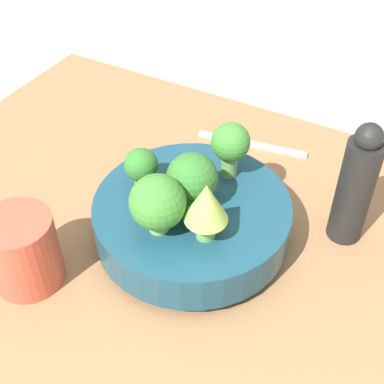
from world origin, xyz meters
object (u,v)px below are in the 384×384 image
(pepper_mill, at_px, (356,186))
(cup, at_px, (23,251))
(bowl, at_px, (192,219))
(fork, at_px, (252,144))

(pepper_mill, bearing_deg, cup, 39.18)
(bowl, xyz_separation_m, cup, (0.15, 0.16, 0.01))
(bowl, bearing_deg, cup, 46.58)
(bowl, bearing_deg, pepper_mill, -148.46)
(bowl, height_order, pepper_mill, pepper_mill)
(cup, distance_m, pepper_mill, 0.43)
(pepper_mill, distance_m, fork, 0.25)
(bowl, height_order, cup, cup)
(bowl, distance_m, fork, 0.24)
(bowl, xyz_separation_m, pepper_mill, (-0.18, -0.11, 0.05))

